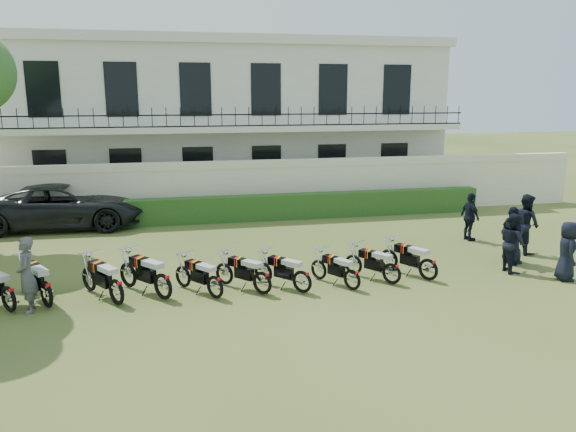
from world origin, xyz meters
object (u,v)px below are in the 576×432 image
object	(u,v)px
motorcycle_5	(262,277)
inspector	(27,275)
motorcycle_9	(429,264)
officer_2	(511,236)
suv	(63,206)
officer_0	(567,251)
officer_3	(514,236)
motorcycle_1	(46,288)
motorcycle_8	(392,268)
motorcycle_0	(8,293)
motorcycle_7	(352,275)
motorcycle_4	(215,282)
officer_1	(513,243)
officer_4	(526,224)
motorcycle_2	(116,286)
motorcycle_6	(302,276)
officer_5	(470,217)
motorcycle_3	(163,280)

from	to	relation	value
motorcycle_5	inspector	size ratio (longest dim) A/B	0.80
motorcycle_9	officer_2	distance (m)	3.20
suv	officer_0	bearing A→B (deg)	-121.81
inspector	officer_2	size ratio (longest dim) A/B	1.02
officer_2	officer_3	distance (m)	0.25
motorcycle_5	motorcycle_9	bearing A→B (deg)	-41.01
motorcycle_1	motorcycle_8	distance (m)	8.59
officer_0	officer_3	xyz separation A→B (m)	(-0.45, 1.72, 0.02)
motorcycle_0	motorcycle_7	size ratio (longest dim) A/B	1.04
motorcycle_7	officer_0	bearing A→B (deg)	-35.29
officer_3	officer_2	bearing A→B (deg)	128.31
motorcycle_4	officer_2	size ratio (longest dim) A/B	0.86
motorcycle_1	officer_1	bearing A→B (deg)	-29.51
motorcycle_1	officer_1	size ratio (longest dim) A/B	1.07
officer_4	motorcycle_0	bearing A→B (deg)	93.04
suv	motorcycle_7	bearing A→B (deg)	-135.54
motorcycle_2	officer_4	world-z (taller)	officer_4
motorcycle_4	officer_0	xyz separation A→B (m)	(9.42, -0.48, 0.35)
suv	officer_3	xyz separation A→B (m)	(13.91, -7.48, 0.00)
motorcycle_4	motorcycle_8	bearing A→B (deg)	-35.77
motorcycle_2	inspector	world-z (taller)	inspector
officer_0	motorcycle_0	bearing A→B (deg)	107.63
motorcycle_6	inspector	bearing A→B (deg)	136.32
motorcycle_0	motorcycle_1	size ratio (longest dim) A/B	0.87
motorcycle_4	officer_4	xyz separation A→B (m)	(9.93, 2.10, 0.49)
motorcycle_8	officer_4	xyz separation A→B (m)	(5.27, 2.00, 0.50)
motorcycle_0	officer_2	world-z (taller)	officer_2
motorcycle_0	motorcycle_5	bearing A→B (deg)	-40.48
officer_2	motorcycle_7	bearing A→B (deg)	106.81
motorcycle_1	officer_3	xyz separation A→B (m)	(12.89, 1.03, 0.31)
motorcycle_1	inspector	distance (m)	0.54
motorcycle_0	motorcycle_8	distance (m)	9.38
motorcycle_5	motorcycle_9	xyz separation A→B (m)	(4.55, 0.13, 0.01)
motorcycle_1	officer_2	distance (m)	12.74
motorcycle_6	officer_0	distance (m)	7.25
motorcycle_5	officer_0	xyz separation A→B (m)	(8.24, -0.52, 0.35)
motorcycle_8	officer_5	world-z (taller)	officer_5
motorcycle_5	motorcycle_7	size ratio (longest dim) A/B	0.95
motorcycle_5	motorcycle_7	world-z (taller)	motorcycle_5
suv	officer_0	distance (m)	17.05
officer_2	officer_4	world-z (taller)	officer_4
officer_4	motorcycle_7	bearing A→B (deg)	104.25
suv	officer_0	world-z (taller)	suv
motorcycle_6	officer_1	xyz separation A→B (m)	(6.23, 0.54, 0.38)
motorcycle_4	suv	distance (m)	10.03
motorcycle_1	motorcycle_8	xyz separation A→B (m)	(8.59, -0.10, -0.06)
motorcycle_5	officer_4	xyz separation A→B (m)	(8.75, 2.06, 0.48)
motorcycle_4	officer_1	distance (m)	8.44
officer_5	officer_4	bearing A→B (deg)	-156.18
motorcycle_3	inspector	world-z (taller)	inspector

